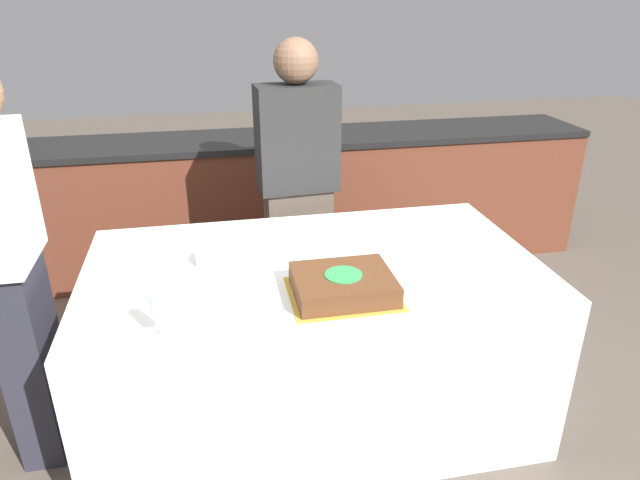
% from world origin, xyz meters
% --- Properties ---
extents(ground_plane, '(14.00, 14.00, 0.00)m').
position_xyz_m(ground_plane, '(0.00, 0.00, 0.00)').
color(ground_plane, brown).
extents(back_counter, '(4.40, 0.58, 0.92)m').
position_xyz_m(back_counter, '(0.00, 1.61, 0.46)').
color(back_counter, '#5B2D1E').
rests_on(back_counter, ground_plane).
extents(dining_table, '(1.90, 1.06, 0.77)m').
position_xyz_m(dining_table, '(0.00, 0.00, 0.39)').
color(dining_table, white).
rests_on(dining_table, ground_plane).
extents(cake, '(0.41, 0.35, 0.09)m').
position_xyz_m(cake, '(0.06, -0.29, 0.81)').
color(cake, gold).
rests_on(cake, dining_table).
extents(plate_stack, '(0.20, 0.20, 0.05)m').
position_xyz_m(plate_stack, '(-0.39, 0.08, 0.80)').
color(plate_stack, white).
rests_on(plate_stack, dining_table).
extents(wine_glass, '(0.06, 0.06, 0.16)m').
position_xyz_m(wine_glass, '(-0.60, -0.44, 0.88)').
color(wine_glass, white).
rests_on(wine_glass, dining_table).
extents(side_plate_near_cake, '(0.18, 0.18, 0.00)m').
position_xyz_m(side_plate_near_cake, '(0.02, 0.01, 0.78)').
color(side_plate_near_cake, white).
rests_on(side_plate_near_cake, dining_table).
extents(side_plate_right_edge, '(0.18, 0.18, 0.00)m').
position_xyz_m(side_plate_right_edge, '(0.45, -0.06, 0.78)').
color(side_plate_right_edge, white).
rests_on(side_plate_right_edge, dining_table).
extents(utensil_pile, '(0.12, 0.12, 0.02)m').
position_xyz_m(utensil_pile, '(-0.06, -0.38, 0.78)').
color(utensil_pile, white).
rests_on(utensil_pile, dining_table).
extents(person_cutting_cake, '(0.43, 0.23, 1.61)m').
position_xyz_m(person_cutting_cake, '(0.06, 0.75, 0.84)').
color(person_cutting_cake, '#4C4238').
rests_on(person_cutting_cake, ground_plane).
extents(person_seated_left, '(0.22, 0.37, 1.63)m').
position_xyz_m(person_seated_left, '(-1.17, 0.00, 0.86)').
color(person_seated_left, '#282833').
rests_on(person_seated_left, ground_plane).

